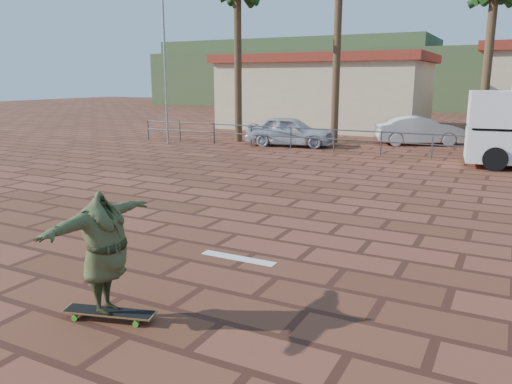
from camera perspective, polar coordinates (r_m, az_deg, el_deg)
ground at (r=10.09m, az=-2.19°, el=-4.83°), size 120.00×120.00×0.00m
paint_stripe at (r=8.77m, az=-2.05°, el=-7.56°), size 1.40×0.22×0.01m
guardrail at (r=21.04m, az=14.12°, el=5.93°), size 24.06×0.06×1.00m
flagpole at (r=24.31m, az=-10.20°, el=16.34°), size 1.30×0.10×8.00m
building_west at (r=32.22m, az=7.90°, el=11.30°), size 12.60×7.60×4.50m
hill_front at (r=58.56m, az=23.10°, el=11.74°), size 70.00×18.00×6.00m
hill_back at (r=69.70m, az=4.80°, el=13.52°), size 35.00×14.00×8.00m
longboard at (r=6.91m, az=-16.45°, el=-13.06°), size 1.25×0.60×0.12m
skateboarder at (r=6.60m, az=-16.89°, el=-6.66°), size 0.66×1.98×1.59m
car_silver at (r=23.39m, az=3.88°, el=6.97°), size 4.28×2.33×1.38m
car_white at (r=24.99m, az=18.24°, el=6.69°), size 4.32×2.98×1.35m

